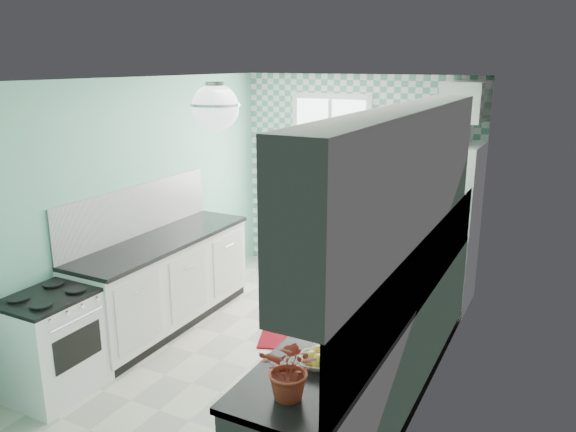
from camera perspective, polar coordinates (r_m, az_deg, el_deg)
The scene contains 26 objects.
floor at distance 5.52m, azimuth -1.70°, elevation -13.26°, with size 3.00×4.40×0.02m, color beige.
ceiling at distance 4.85m, azimuth -1.94°, elevation 13.86°, with size 3.00×4.40×0.02m, color white.
wall_back at distance 7.00m, azimuth 7.06°, elevation 3.84°, with size 3.00×0.02×2.50m, color #77C4A8.
wall_front at distance 3.41m, azimuth -20.50°, elevation -9.70°, with size 3.00×0.02×2.50m, color #77C4A8.
wall_left at distance 5.91m, azimuth -14.72°, elevation 1.28°, with size 0.02×4.40×2.50m, color #77C4A8.
wall_right at distance 4.53m, azimuth 15.12°, elevation -3.01°, with size 0.02×4.40×2.50m, color #77C4A8.
accent_wall at distance 6.98m, azimuth 6.99°, elevation 3.81°, with size 3.00×0.01×2.50m, color #60A392.
window at distance 7.03m, azimuth 4.31°, elevation 6.45°, with size 1.04×0.05×1.44m.
backsplash_right at distance 4.19m, azimuth 13.56°, elevation -5.24°, with size 0.02×3.60×0.51m, color white.
backsplash_left at distance 5.85m, azimuth -15.01°, elevation 0.57°, with size 0.02×2.15×0.51m, color white.
upper_cabinets_right at distance 3.84m, azimuth 11.27°, elevation 4.01°, with size 0.33×3.20×0.90m, color silver.
upper_cabinet_fridge at distance 6.16m, azimuth 17.68°, elevation 11.07°, with size 0.40×0.74×0.40m, color silver.
ceiling_light at distance 4.18m, azimuth -7.39°, elevation 10.94°, with size 0.34×0.34×0.35m.
base_cabinets_right at distance 4.56m, azimuth 9.36°, elevation -13.50°, with size 0.60×3.60×0.90m, color white.
countertop_right at distance 4.36m, azimuth 9.44°, elevation -8.05°, with size 0.63×3.60×0.04m, color black.
base_cabinets_left at distance 5.90m, azimuth -12.41°, elevation -6.76°, with size 0.60×2.15×0.90m, color white.
countertop_left at distance 5.73m, azimuth -12.57°, elevation -2.44°, with size 0.63×2.15×0.04m, color black.
fridge at distance 6.42m, azimuth 15.03°, elevation -0.81°, with size 0.79×0.78×1.81m.
stove at distance 5.02m, azimuth -22.71°, elevation -11.82°, with size 0.56×0.70×0.84m.
sink at distance 5.20m, azimuth 12.91°, elevation -4.17°, with size 0.45×0.37×0.53m.
rug at distance 5.89m, azimuth 1.11°, elevation -11.12°, with size 0.71×1.01×0.02m, color maroon.
dish_towel at distance 5.35m, azimuth 9.03°, elevation -8.61°, with size 0.01×0.22×0.33m, color #5DBEA3.
fruit_bowl at distance 3.35m, azimuth 3.19°, elevation -14.58°, with size 0.23×0.23×0.06m, color white.
potted_plant at distance 3.00m, azimuth 0.32°, elevation -15.26°, with size 0.31×0.27×0.35m, color #AB0304.
soap_bottle at distance 5.40m, azimuth 14.16°, elevation -2.47°, with size 0.08×0.08×0.17m, color #9CB7CE.
microwave at distance 6.22m, azimuth 15.71°, elevation 8.48°, with size 0.51×0.35×0.28m, color white.
Camera 1 is at (2.37, -4.23, 2.64)m, focal length 35.00 mm.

